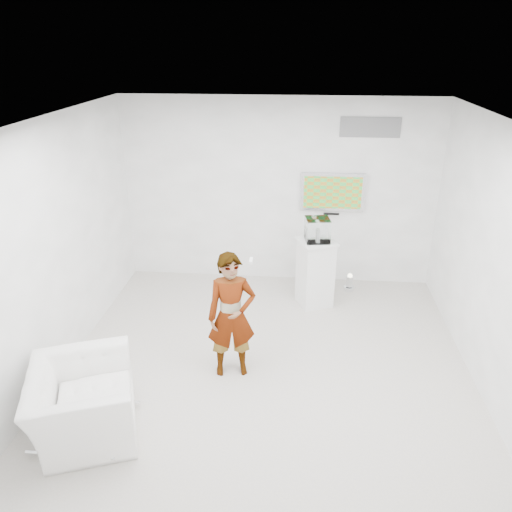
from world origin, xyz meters
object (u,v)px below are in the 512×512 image
floor_uplight (349,282)px  tv (333,192)px  armchair (83,402)px  person (232,316)px  pedestal (315,273)px

floor_uplight → tv: bearing=136.6°
tv → armchair: size_ratio=0.88×
person → tv: bearing=52.3°
armchair → floor_uplight: (2.98, 3.47, -0.23)m
tv → person: size_ratio=0.64×
tv → person: bearing=-115.4°
tv → pedestal: size_ratio=0.96×
tv → pedestal: bearing=-106.2°
tv → pedestal: 1.34m
armchair → pedestal: size_ratio=1.10×
person → armchair: size_ratio=1.37×
armchair → floor_uplight: armchair is taller
tv → pedestal: tv is taller
person → pedestal: size_ratio=1.51×
tv → floor_uplight: (0.34, -0.32, -1.41)m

